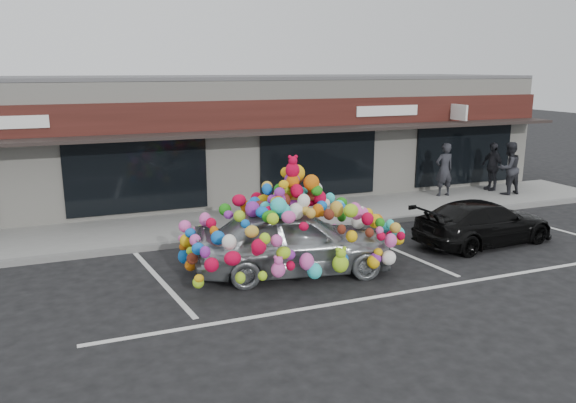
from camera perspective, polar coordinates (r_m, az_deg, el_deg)
name	(u,v)px	position (r m, az deg, el deg)	size (l,w,h in m)	color
ground	(298,266)	(13.42, 1.06, -6.57)	(90.00, 90.00, 0.00)	black
shop_building	(211,136)	(20.81, -7.86, 6.60)	(24.00, 7.20, 4.31)	beige
sidewalk	(248,221)	(16.99, -4.09, -2.02)	(26.00, 3.00, 0.15)	gray
kerb	(264,235)	(15.62, -2.44, -3.39)	(26.00, 0.18, 0.16)	slate
parking_stripe_left	(161,281)	(12.81, -12.77, -7.89)	(0.12, 4.40, 0.01)	silver
parking_stripe_mid	(395,250)	(14.82, 10.86, -4.85)	(0.12, 4.40, 0.01)	silver
parking_stripe_right	(554,229)	(18.20, 25.45, -2.51)	(0.12, 4.40, 0.01)	silver
lane_line	(426,289)	(12.45, 13.85, -8.59)	(14.00, 0.12, 0.01)	silver
toy_car	(294,233)	(12.73, 0.61, -3.19)	(3.25, 5.07, 2.80)	gray
black_sedan	(484,222)	(15.81, 19.28, -2.02)	(4.02, 1.63, 1.17)	black
pedestrian_a	(444,170)	(20.58, 15.58, 3.14)	(0.69, 0.45, 1.89)	black
pedestrian_b	(509,168)	(21.59, 21.51, 3.17)	(0.92, 0.72, 1.89)	black
pedestrian_c	(492,166)	(22.13, 20.04, 3.37)	(0.43, 1.04, 1.78)	black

